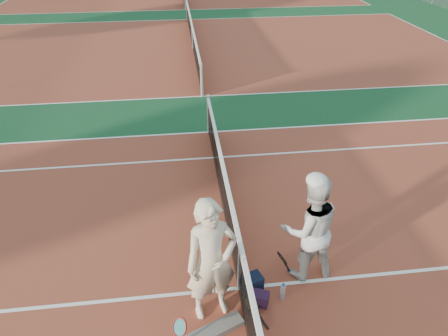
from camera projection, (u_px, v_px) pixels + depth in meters
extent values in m
plane|color=#113E21|center=(239.00, 288.00, 6.54)|extent=(130.00, 130.00, 0.00)
cube|color=brown|center=(239.00, 288.00, 6.54)|extent=(23.77, 10.97, 0.01)
cube|color=brown|center=(193.00, 48.00, 17.76)|extent=(23.77, 10.97, 0.01)
imported|color=beige|center=(211.00, 262.00, 5.63)|extent=(0.86, 0.67, 2.09)
imported|color=silver|center=(309.00, 228.00, 6.33)|extent=(0.99, 0.80, 1.94)
cube|color=black|center=(251.00, 283.00, 6.46)|extent=(0.41, 0.34, 0.28)
cube|color=black|center=(260.00, 298.00, 6.23)|extent=(0.33, 0.28, 0.23)
cube|color=#65605C|center=(212.00, 332.00, 5.81)|extent=(0.99, 0.59, 0.10)
cylinder|color=silver|center=(283.00, 292.00, 6.29)|extent=(0.09, 0.09, 0.30)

